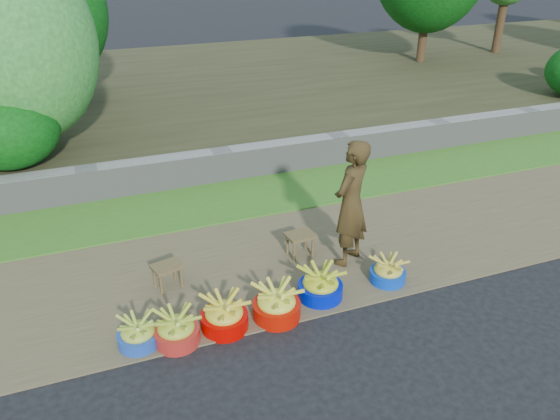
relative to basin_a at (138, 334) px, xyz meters
name	(u,v)px	position (x,y,z in m)	size (l,w,h in m)	color
ground_plane	(319,318)	(1.97, -0.26, -0.15)	(120.00, 120.00, 0.00)	black
dirt_shoulder	(280,261)	(1.97, 0.99, -0.14)	(80.00, 2.50, 0.02)	brown
grass_verge	(237,198)	(1.97, 2.99, -0.13)	(80.00, 1.50, 0.04)	#3C7922
retaining_wall	(222,165)	(1.97, 3.84, 0.13)	(80.00, 0.35, 0.55)	gray
earth_bank	(170,95)	(1.97, 8.74, 0.10)	(80.00, 10.00, 0.50)	#37371E
basin_a	(138,334)	(0.00, 0.00, 0.00)	(0.45, 0.45, 0.33)	#1D44A8
basin_b	(176,329)	(0.39, -0.09, 0.02)	(0.49, 0.49, 0.37)	#A4221C
basin_c	(224,315)	(0.92, -0.05, 0.03)	(0.53, 0.53, 0.39)	#B20300
basin_d	(276,304)	(1.53, -0.08, 0.03)	(0.55, 0.55, 0.41)	#B00F03
basin_e	(320,285)	(2.14, 0.08, 0.03)	(0.54, 0.54, 0.40)	#0012BD
basin_f	(388,272)	(3.07, 0.08, 0.00)	(0.45, 0.45, 0.33)	#073BC6
stool_left	(167,270)	(0.49, 0.93, 0.12)	(0.41, 0.35, 0.31)	brown
stool_right	(300,238)	(2.28, 1.03, 0.13)	(0.40, 0.32, 0.33)	brown
vendor_woman	(351,203)	(2.81, 0.68, 0.71)	(0.61, 0.40, 1.68)	black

